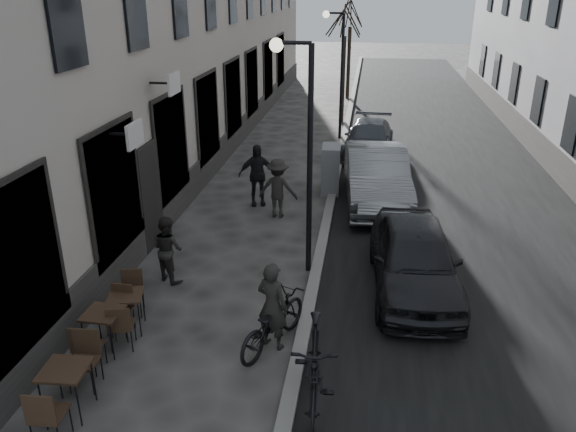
% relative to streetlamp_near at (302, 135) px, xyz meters
% --- Properties ---
extents(road, '(7.30, 60.00, 0.00)m').
position_rel_streetlamp_near_xyz_m(road, '(4.02, 10.00, -3.16)').
color(road, black).
rests_on(road, ground).
extents(kerb, '(0.25, 60.00, 0.12)m').
position_rel_streetlamp_near_xyz_m(kerb, '(0.37, 10.00, -3.10)').
color(kerb, gray).
rests_on(kerb, ground).
extents(streetlamp_near, '(0.90, 0.28, 5.09)m').
position_rel_streetlamp_near_xyz_m(streetlamp_near, '(0.00, 0.00, 0.00)').
color(streetlamp_near, black).
rests_on(streetlamp_near, ground).
extents(streetlamp_far, '(0.90, 0.28, 5.09)m').
position_rel_streetlamp_near_xyz_m(streetlamp_far, '(0.00, 12.00, 0.00)').
color(streetlamp_far, black).
rests_on(streetlamp_far, ground).
extents(tree_near, '(2.40, 2.40, 5.70)m').
position_rel_streetlamp_near_xyz_m(tree_near, '(0.07, 15.00, 1.50)').
color(tree_near, black).
rests_on(tree_near, ground).
extents(tree_far, '(2.40, 2.40, 5.70)m').
position_rel_streetlamp_near_xyz_m(tree_far, '(0.07, 21.00, 1.50)').
color(tree_far, black).
rests_on(tree_far, ground).
extents(bistro_set_a, '(0.70, 1.65, 0.96)m').
position_rel_streetlamp_near_xyz_m(bistro_set_a, '(-2.90, -5.10, -2.67)').
color(bistro_set_a, black).
rests_on(bistro_set_a, ground).
extents(bistro_set_b, '(0.66, 1.56, 0.92)m').
position_rel_streetlamp_near_xyz_m(bistro_set_b, '(-3.06, -3.52, -2.69)').
color(bistro_set_b, black).
rests_on(bistro_set_b, ground).
extents(bistro_set_c, '(0.77, 1.57, 0.90)m').
position_rel_streetlamp_near_xyz_m(bistro_set_c, '(-2.92, -2.86, -2.70)').
color(bistro_set_c, black).
rests_on(bistro_set_c, ground).
extents(utility_cabinet, '(0.59, 1.02, 1.49)m').
position_rel_streetlamp_near_xyz_m(utility_cabinet, '(0.27, 5.27, -2.41)').
color(utility_cabinet, slate).
rests_on(utility_cabinet, ground).
extents(bicycle, '(1.40, 2.04, 1.02)m').
position_rel_streetlamp_near_xyz_m(bicycle, '(-0.14, -2.97, -2.65)').
color(bicycle, black).
rests_on(bicycle, ground).
extents(cyclist_rider, '(0.72, 0.61, 1.66)m').
position_rel_streetlamp_near_xyz_m(cyclist_rider, '(-0.14, -2.97, -2.33)').
color(cyclist_rider, black).
rests_on(cyclist_rider, ground).
extents(pedestrian_near, '(0.91, 0.86, 1.49)m').
position_rel_streetlamp_near_xyz_m(pedestrian_near, '(-2.81, -0.87, -2.41)').
color(pedestrian_near, black).
rests_on(pedestrian_near, ground).
extents(pedestrian_mid, '(1.11, 0.67, 1.67)m').
position_rel_streetlamp_near_xyz_m(pedestrian_mid, '(-1.03, 3.07, -2.32)').
color(pedestrian_mid, '#272422').
rests_on(pedestrian_mid, ground).
extents(pedestrian_far, '(1.16, 0.75, 1.83)m').
position_rel_streetlamp_near_xyz_m(pedestrian_far, '(-1.78, 3.90, -2.25)').
color(pedestrian_far, black).
rests_on(pedestrian_far, ground).
extents(car_near, '(1.96, 4.42, 1.48)m').
position_rel_streetlamp_near_xyz_m(car_near, '(2.47, -0.54, -2.42)').
color(car_near, black).
rests_on(car_near, ground).
extents(car_mid, '(2.15, 5.08, 1.63)m').
position_rel_streetlamp_near_xyz_m(car_mid, '(1.67, 4.60, -2.34)').
color(car_mid, gray).
rests_on(car_mid, ground).
extents(car_far, '(2.07, 4.39, 1.24)m').
position_rel_streetlamp_near_xyz_m(car_far, '(1.39, 9.71, -2.54)').
color(car_far, '#3E4249').
rests_on(car_far, ground).
extents(moped, '(0.84, 2.37, 1.39)m').
position_rel_streetlamp_near_xyz_m(moped, '(0.75, -4.41, -2.46)').
color(moped, black).
rests_on(moped, ground).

